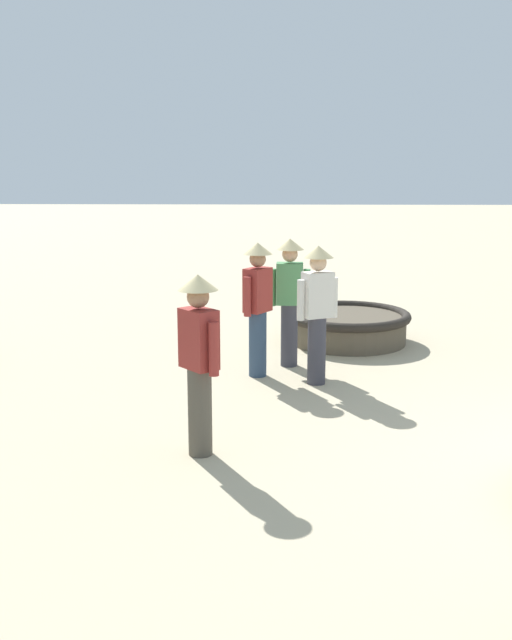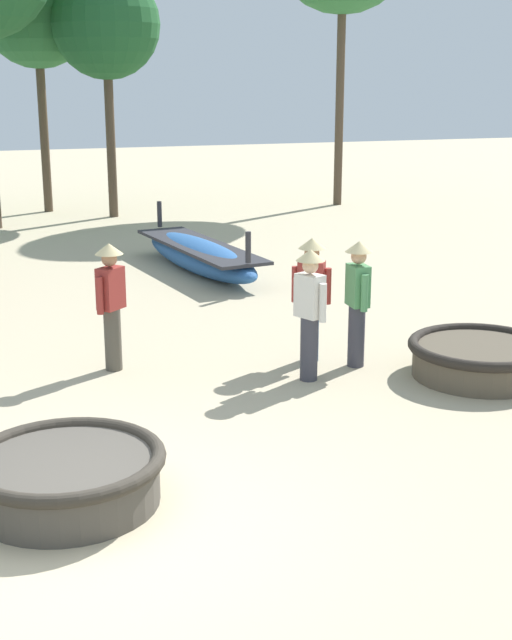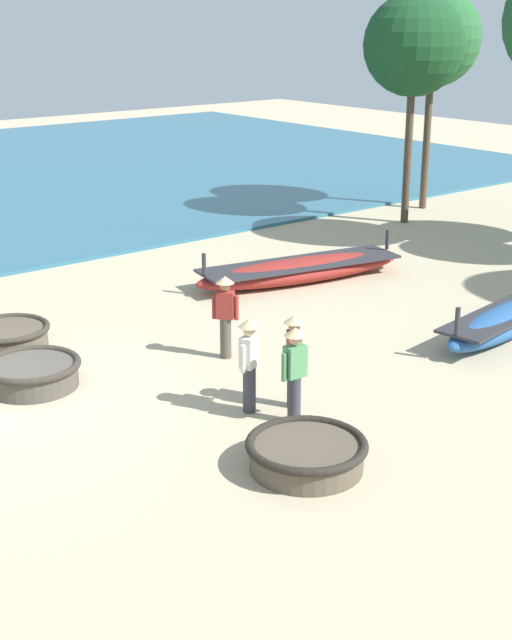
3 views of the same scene
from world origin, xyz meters
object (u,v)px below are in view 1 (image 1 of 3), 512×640
at_px(coracle_weathered, 348,325).
at_px(fisherman_with_hat, 199,353).
at_px(fisherman_by_coracle, 258,301).
at_px(fisherman_crouching, 317,306).
at_px(fisherman_standing_right, 290,294).

distance_m(coracle_weathered, fisherman_with_hat, 4.76).
xyz_separation_m(fisherman_by_coracle, fisherman_crouching, (-0.31, -0.72, 0.00)).
bearing_deg(coracle_weathered, fisherman_by_coracle, 144.20).
xyz_separation_m(fisherman_with_hat, fisherman_standing_right, (3.05, -0.87, 0.00)).
height_order(coracle_weathered, fisherman_by_coracle, fisherman_by_coracle).
distance_m(fisherman_by_coracle, fisherman_standing_right, 0.63).
relative_size(coracle_weathered, fisherman_crouching, 1.10).
bearing_deg(fisherman_crouching, coracle_weathered, -15.40).
relative_size(fisherman_with_hat, fisherman_by_coracle, 1.00).
relative_size(coracle_weathered, fisherman_with_hat, 1.10).
bearing_deg(fisherman_with_hat, fisherman_crouching, -27.70).
distance_m(fisherman_standing_right, fisherman_crouching, 0.85).
bearing_deg(fisherman_with_hat, coracle_weathered, -22.02).
relative_size(fisherman_by_coracle, fisherman_standing_right, 1.00).
bearing_deg(fisherman_crouching, fisherman_with_hat, 152.30).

